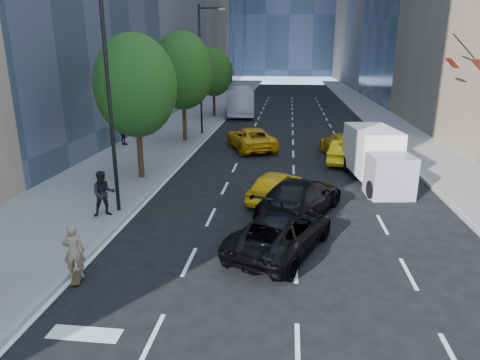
# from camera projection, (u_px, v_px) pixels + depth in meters

# --- Properties ---
(ground) EXTENTS (160.00, 160.00, 0.00)m
(ground) POSITION_uv_depth(u_px,v_px,m) (265.00, 266.00, 13.86)
(ground) COLOR black
(ground) RESTS_ON ground
(sidewalk_left) EXTENTS (6.00, 120.00, 0.15)m
(sidewalk_left) POSITION_uv_depth(u_px,v_px,m) (193.00, 119.00, 43.36)
(sidewalk_left) COLOR slate
(sidewalk_left) RESTS_ON ground
(sidewalk_right) EXTENTS (4.00, 120.00, 0.15)m
(sidewalk_right) POSITION_uv_depth(u_px,v_px,m) (386.00, 123.00, 41.29)
(sidewalk_right) COLOR slate
(sidewalk_right) RESTS_ON ground
(lamp_near) EXTENTS (2.13, 0.22, 10.00)m
(lamp_near) POSITION_uv_depth(u_px,v_px,m) (112.00, 74.00, 16.68)
(lamp_near) COLOR black
(lamp_near) RESTS_ON sidewalk_left
(lamp_far) EXTENTS (2.13, 0.22, 10.00)m
(lamp_far) POSITION_uv_depth(u_px,v_px,m) (202.00, 63.00, 33.80)
(lamp_far) COLOR black
(lamp_far) RESTS_ON sidewalk_left
(tree_near) EXTENTS (4.20, 4.20, 7.46)m
(tree_near) POSITION_uv_depth(u_px,v_px,m) (136.00, 86.00, 21.77)
(tree_near) COLOR black
(tree_near) RESTS_ON sidewalk_left
(tree_mid) EXTENTS (4.50, 4.50, 7.99)m
(tree_mid) POSITION_uv_depth(u_px,v_px,m) (183.00, 71.00, 31.19)
(tree_mid) COLOR black
(tree_mid) RESTS_ON sidewalk_left
(tree_far) EXTENTS (3.90, 3.90, 6.92)m
(tree_far) POSITION_uv_depth(u_px,v_px,m) (214.00, 72.00, 43.75)
(tree_far) COLOR black
(tree_far) RESTS_ON sidewalk_left
(traffic_signal) EXTENTS (2.48, 0.53, 5.20)m
(traffic_signal) POSITION_uv_depth(u_px,v_px,m) (232.00, 73.00, 51.39)
(traffic_signal) COLOR black
(traffic_signal) RESTS_ON sidewalk_left
(skateboarder) EXTENTS (0.73, 0.59, 1.72)m
(skateboarder) POSITION_uv_depth(u_px,v_px,m) (74.00, 255.00, 12.71)
(skateboarder) COLOR #7B6B4D
(skateboarder) RESTS_ON ground
(black_sedan_lincoln) EXTENTS (4.13, 5.66, 1.43)m
(black_sedan_lincoln) POSITION_uv_depth(u_px,v_px,m) (282.00, 231.00, 14.75)
(black_sedan_lincoln) COLOR black
(black_sedan_lincoln) RESTS_ON ground
(black_sedan_mercedes) EXTENTS (4.21, 5.95, 1.60)m
(black_sedan_mercedes) POSITION_uv_depth(u_px,v_px,m) (300.00, 197.00, 17.90)
(black_sedan_mercedes) COLOR black
(black_sedan_mercedes) RESTS_ON ground
(taxi_a) EXTENTS (2.87, 4.41, 1.40)m
(taxi_a) POSITION_uv_depth(u_px,v_px,m) (276.00, 186.00, 19.83)
(taxi_a) COLOR yellow
(taxi_a) RESTS_ON ground
(taxi_b) EXTENTS (2.66, 4.64, 1.45)m
(taxi_b) POSITION_uv_depth(u_px,v_px,m) (346.00, 151.00, 26.52)
(taxi_b) COLOR yellow
(taxi_b) RESTS_ON ground
(taxi_c) EXTENTS (4.37, 6.12, 1.55)m
(taxi_c) POSITION_uv_depth(u_px,v_px,m) (251.00, 138.00, 30.20)
(taxi_c) COLOR #D79E0B
(taxi_c) RESTS_ON ground
(taxi_d) EXTENTS (3.03, 5.75, 1.59)m
(taxi_d) POSITION_uv_depth(u_px,v_px,m) (343.00, 145.00, 27.92)
(taxi_d) COLOR #D19F0B
(taxi_d) RESTS_ON ground
(city_bus) EXTENTS (3.99, 11.66, 3.18)m
(city_bus) POSITION_uv_depth(u_px,v_px,m) (240.00, 99.00, 47.43)
(city_bus) COLOR white
(city_bus) RESTS_ON ground
(box_truck) EXTENTS (2.84, 6.06, 2.79)m
(box_truck) POSITION_uv_depth(u_px,v_px,m) (376.00, 157.00, 22.21)
(box_truck) COLOR silver
(box_truck) RESTS_ON ground
(pedestrian_a) EXTENTS (1.16, 1.08, 1.91)m
(pedestrian_a) POSITION_uv_depth(u_px,v_px,m) (103.00, 194.00, 17.43)
(pedestrian_a) COLOR black
(pedestrian_a) RESTS_ON sidewalk_left
(pedestrian_b) EXTENTS (1.09, 0.83, 1.72)m
(pedestrian_b) POSITION_uv_depth(u_px,v_px,m) (124.00, 133.00, 30.81)
(pedestrian_b) COLOR black
(pedestrian_b) RESTS_ON sidewalk_left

